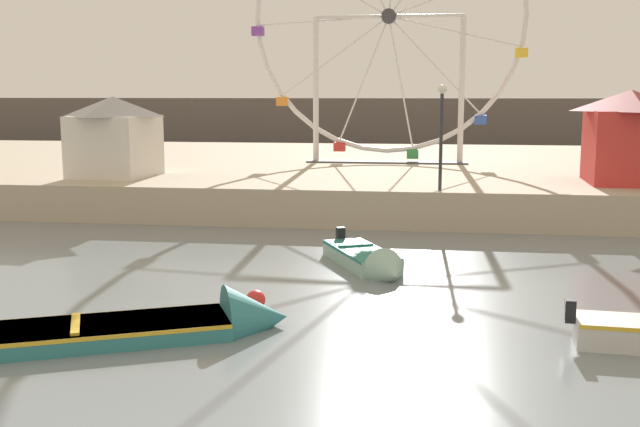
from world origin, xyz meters
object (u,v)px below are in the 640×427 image
(carnival_booth_white_ticket, at_px, (114,135))
(carnival_booth_red_striped, at_px, (629,135))
(motorboat_teal_painted, at_px, (180,325))
(motorboat_seafoam, at_px, (370,261))
(promenade_lamp_near, at_px, (441,121))
(ferris_wheel_white_frame, at_px, (389,21))
(mooring_buoy_orange, at_px, (256,300))

(carnival_booth_white_ticket, xyz_separation_m, carnival_booth_red_striped, (20.19, 0.53, 0.13))
(carnival_booth_red_striped, bearing_deg, motorboat_teal_painted, -125.16)
(motorboat_seafoam, relative_size, promenade_lamp_near, 1.15)
(motorboat_seafoam, xyz_separation_m, carnival_booth_white_ticket, (-11.23, 9.47, 2.83))
(ferris_wheel_white_frame, bearing_deg, promenade_lamp_near, -76.97)
(motorboat_seafoam, xyz_separation_m, promenade_lamp_near, (1.92, 6.72, 3.56))
(carnival_booth_red_striped, distance_m, promenade_lamp_near, 7.80)
(carnival_booth_white_ticket, xyz_separation_m, mooring_buoy_orange, (8.99, -13.66, -2.86))
(motorboat_seafoam, xyz_separation_m, mooring_buoy_orange, (-2.23, -4.18, -0.02))
(carnival_booth_red_striped, xyz_separation_m, mooring_buoy_orange, (-11.20, -14.18, -2.99))
(carnival_booth_red_striped, height_order, mooring_buoy_orange, carnival_booth_red_striped)
(carnival_booth_white_ticket, height_order, carnival_booth_red_striped, carnival_booth_red_striped)
(ferris_wheel_white_frame, relative_size, carnival_booth_red_striped, 3.42)
(motorboat_teal_painted, height_order, carnival_booth_red_striped, carnival_booth_red_striped)
(motorboat_seafoam, distance_m, promenade_lamp_near, 7.85)
(carnival_booth_red_striped, height_order, promenade_lamp_near, promenade_lamp_near)
(ferris_wheel_white_frame, bearing_deg, carnival_booth_red_striped, -37.71)
(ferris_wheel_white_frame, distance_m, promenade_lamp_near, 11.76)
(carnival_booth_red_striped, bearing_deg, ferris_wheel_white_frame, 144.44)
(motorboat_teal_painted, bearing_deg, ferris_wheel_white_frame, 58.51)
(motorboat_teal_painted, xyz_separation_m, ferris_wheel_white_frame, (2.80, 23.50, 8.00))
(motorboat_seafoam, relative_size, mooring_buoy_orange, 9.59)
(motorboat_teal_painted, height_order, ferris_wheel_white_frame, ferris_wheel_white_frame)
(motorboat_seafoam, xyz_separation_m, ferris_wheel_white_frame, (-0.54, 17.35, 7.95))
(promenade_lamp_near, relative_size, mooring_buoy_orange, 8.35)
(motorboat_teal_painted, bearing_deg, carnival_booth_white_ticket, 92.09)
(carnival_booth_white_ticket, bearing_deg, motorboat_seafoam, -35.31)
(ferris_wheel_white_frame, height_order, promenade_lamp_near, ferris_wheel_white_frame)
(carnival_booth_white_ticket, xyz_separation_m, promenade_lamp_near, (13.14, -2.75, 0.73))
(motorboat_seafoam, bearing_deg, carnival_booth_white_ticket, -156.14)
(ferris_wheel_white_frame, xyz_separation_m, promenade_lamp_near, (2.46, -10.63, -4.39))
(motorboat_teal_painted, height_order, promenade_lamp_near, promenade_lamp_near)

